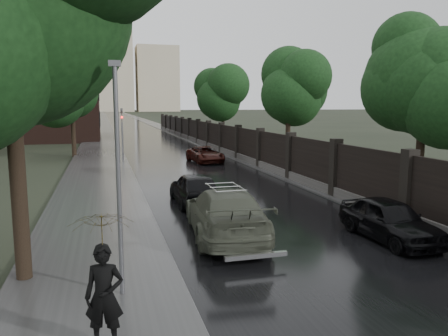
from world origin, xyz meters
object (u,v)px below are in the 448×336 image
tree_right_b (289,95)px  tree_right_c (223,99)px  tree_left_far (71,92)px  pedestrian_umbrella (102,241)px  tree_right_a (424,88)px  tree_left_near (6,2)px  traffic_light (122,130)px  lamp_post (118,179)px  hatchback_left (195,188)px  volga_sedan (225,213)px  car_right_near (389,220)px  car_right_far (205,154)px

tree_right_b → tree_right_c: (0.00, 18.00, 0.00)m
tree_left_far → pedestrian_umbrella: bearing=-85.8°
tree_right_a → pedestrian_umbrella: tree_right_a is taller
tree_left_near → traffic_light: bearing=81.5°
lamp_post → hatchback_left: (3.41, 8.68, -1.96)m
tree_left_far → tree_right_a: (15.50, -22.00, -0.29)m
traffic_light → volga_sedan: (2.32, -19.60, -1.61)m
tree_left_near → tree_right_a: 15.97m
volga_sedan → car_right_near: volga_sedan is taller
hatchback_left → car_right_far: hatchback_left is taller
traffic_light → car_right_near: traffic_light is taller
tree_left_near → lamp_post: size_ratio=1.79×
tree_right_a → car_right_near: 7.67m
tree_right_b → lamp_post: tree_right_b is taller
tree_left_far → car_right_far: size_ratio=1.73×
tree_right_b → lamp_post: 24.33m
hatchback_left → tree_left_far: bearing=-73.5°
volga_sedan → car_right_far: size_ratio=1.27×
volga_sedan → car_right_near: bearing=165.7°
tree_right_c → traffic_light: size_ratio=1.75×
tree_right_c → lamp_post: size_ratio=1.37×
tree_left_far → volga_sedan: bearing=-76.2°
tree_left_near → lamp_post: bearing=-34.3°
tree_left_far → tree_left_near: bearing=-89.2°
volga_sedan → car_right_near: size_ratio=1.40×
car_right_near → pedestrian_umbrella: (-8.63, -4.23, 1.35)m
pedestrian_umbrella → hatchback_left: bearing=83.3°
pedestrian_umbrella → tree_left_near: bearing=129.6°
traffic_light → car_right_near: 22.60m
car_right_far → lamp_post: bearing=-112.9°
tree_right_a → car_right_near: size_ratio=1.80×
tree_left_near → pedestrian_umbrella: 5.98m
tree_right_a → volga_sedan: bearing=-164.7°
lamp_post → volga_sedan: 5.52m
car_right_near → hatchback_left: bearing=125.6°
volga_sedan → tree_right_a: bearing=-158.9°
traffic_light → tree_right_a: bearing=-55.2°
traffic_light → pedestrian_umbrella: size_ratio=1.43×
lamp_post → hatchback_left: bearing=68.6°
tree_right_b → pedestrian_umbrella: 26.37m
tree_right_a → lamp_post: tree_right_a is taller
hatchback_left → traffic_light: bearing=-81.6°
car_right_far → pedestrian_umbrella: bearing=-112.2°
tree_right_a → lamp_post: size_ratio=1.37×
tree_left_far → car_right_near: bearing=-67.6°
tree_right_a → hatchback_left: tree_right_a is taller
tree_left_far → tree_right_c: size_ratio=1.05×
tree_right_a → pedestrian_umbrella: size_ratio=2.51×
tree_left_far → lamp_post: 28.73m
tree_right_b → tree_right_c: size_ratio=1.00×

